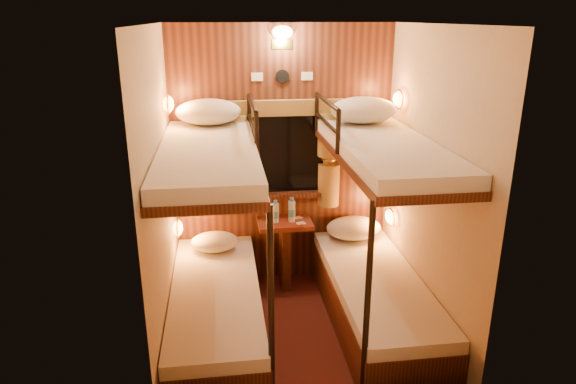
{
  "coord_description": "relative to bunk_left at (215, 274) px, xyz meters",
  "views": [
    {
      "loc": [
        -0.56,
        -3.52,
        2.45
      ],
      "look_at": [
        -0.07,
        0.15,
        1.18
      ],
      "focal_mm": 32.0,
      "sensor_mm": 36.0,
      "label": 1
    }
  ],
  "objects": [
    {
      "name": "table",
      "position": [
        0.65,
        0.78,
        -0.14
      ],
      "size": [
        0.5,
        0.34,
        0.66
      ],
      "color": "#5D2115",
      "rests_on": "floor"
    },
    {
      "name": "pillow_lower_left",
      "position": [
        -0.0,
        0.65,
        -0.02
      ],
      "size": [
        0.42,
        0.3,
        0.17
      ],
      "primitive_type": "ellipsoid",
      "color": "silver",
      "rests_on": "bunk_left"
    },
    {
      "name": "ceiling",
      "position": [
        0.65,
        -0.07,
        1.84
      ],
      "size": [
        2.1,
        2.1,
        0.0
      ],
      "primitive_type": "plane",
      "rotation": [
        3.14,
        0.0,
        0.0
      ],
      "color": "silver",
      "rests_on": "wall_back"
    },
    {
      "name": "bottle_left",
      "position": [
        0.56,
        0.76,
        0.19
      ],
      "size": [
        0.06,
        0.06,
        0.22
      ],
      "rotation": [
        0.0,
        0.0,
        0.29
      ],
      "color": "#99BFE5",
      "rests_on": "table"
    },
    {
      "name": "pillow_upper_left",
      "position": [
        -0.0,
        0.72,
        1.14
      ],
      "size": [
        0.55,
        0.39,
        0.21
      ],
      "primitive_type": "ellipsoid",
      "color": "silver",
      "rests_on": "bunk_left"
    },
    {
      "name": "floor",
      "position": [
        0.65,
        -0.07,
        -0.56
      ],
      "size": [
        2.1,
        2.1,
        0.0
      ],
      "primitive_type": "plane",
      "color": "#3E1B11",
      "rests_on": "ground"
    },
    {
      "name": "back_panel",
      "position": [
        0.65,
        0.97,
        0.64
      ],
      "size": [
        2.0,
        0.03,
        2.4
      ],
      "primitive_type": "cube",
      "color": "#32180D",
      "rests_on": "floor"
    },
    {
      "name": "pillow_upper_right",
      "position": [
        1.3,
        0.62,
        1.14
      ],
      "size": [
        0.56,
        0.4,
        0.22
      ],
      "primitive_type": "ellipsoid",
      "color": "silver",
      "rests_on": "bunk_right"
    },
    {
      "name": "wall_front",
      "position": [
        0.65,
        -1.12,
        0.64
      ],
      "size": [
        2.4,
        0.0,
        2.4
      ],
      "primitive_type": "plane",
      "rotation": [
        -1.57,
        0.0,
        0.0
      ],
      "color": "#C6B293",
      "rests_on": "floor"
    },
    {
      "name": "bunk_left",
      "position": [
        0.0,
        0.0,
        0.0
      ],
      "size": [
        0.72,
        1.9,
        1.82
      ],
      "color": "#32180D",
      "rests_on": "floor"
    },
    {
      "name": "wall_right",
      "position": [
        1.65,
        -0.07,
        0.64
      ],
      "size": [
        0.0,
        2.4,
        2.4
      ],
      "primitive_type": "plane",
      "rotation": [
        1.57,
        0.0,
        -1.57
      ],
      "color": "#C6B293",
      "rests_on": "floor"
    },
    {
      "name": "bunk_right",
      "position": [
        1.3,
        0.0,
        0.0
      ],
      "size": [
        0.72,
        1.9,
        1.82
      ],
      "color": "#32180D",
      "rests_on": "floor"
    },
    {
      "name": "sachet_a",
      "position": [
        0.78,
        0.71,
        0.09
      ],
      "size": [
        0.09,
        0.08,
        0.01
      ],
      "primitive_type": "cube",
      "rotation": [
        0.0,
        0.0,
        0.26
      ],
      "color": "silver",
      "rests_on": "table"
    },
    {
      "name": "reading_lamps",
      "position": [
        0.65,
        0.63,
        0.68
      ],
      "size": [
        2.0,
        0.2,
        1.25
      ],
      "color": "orange",
      "rests_on": "wall_left"
    },
    {
      "name": "sachet_b",
      "position": [
        0.78,
        0.85,
        0.09
      ],
      "size": [
        0.09,
        0.08,
        0.01
      ],
      "primitive_type": "cube",
      "rotation": [
        0.0,
        0.0,
        0.46
      ],
      "color": "silver",
      "rests_on": "table"
    },
    {
      "name": "bottle_right",
      "position": [
        0.71,
        0.76,
        0.19
      ],
      "size": [
        0.07,
        0.07,
        0.24
      ],
      "rotation": [
        0.0,
        0.0,
        0.0
      ],
      "color": "#99BFE5",
      "rests_on": "table"
    },
    {
      "name": "wall_back",
      "position": [
        0.65,
        0.98,
        0.64
      ],
      "size": [
        2.4,
        0.0,
        2.4
      ],
      "primitive_type": "plane",
      "rotation": [
        1.57,
        0.0,
        0.0
      ],
      "color": "#C6B293",
      "rests_on": "floor"
    },
    {
      "name": "pillow_lower_right",
      "position": [
        1.3,
        0.75,
        0.0
      ],
      "size": [
        0.52,
        0.37,
        0.2
      ],
      "primitive_type": "ellipsoid",
      "color": "silver",
      "rests_on": "bunk_right"
    },
    {
      "name": "window",
      "position": [
        0.65,
        0.94,
        0.62
      ],
      "size": [
        1.0,
        0.12,
        0.79
      ],
      "color": "black",
      "rests_on": "back_panel"
    },
    {
      "name": "wall_left",
      "position": [
        -0.35,
        -0.07,
        0.64
      ],
      "size": [
        0.0,
        2.4,
        2.4
      ],
      "primitive_type": "plane",
      "rotation": [
        1.57,
        0.0,
        1.57
      ],
      "color": "#C6B293",
      "rests_on": "floor"
    },
    {
      "name": "curtains",
      "position": [
        0.65,
        0.9,
        0.71
      ],
      "size": [
        1.1,
        0.22,
        1.0
      ],
      "color": "olive",
      "rests_on": "back_panel"
    },
    {
      "name": "back_fixtures",
      "position": [
        0.65,
        0.93,
        1.69
      ],
      "size": [
        0.54,
        0.09,
        0.48
      ],
      "color": "black",
      "rests_on": "back_panel"
    }
  ]
}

